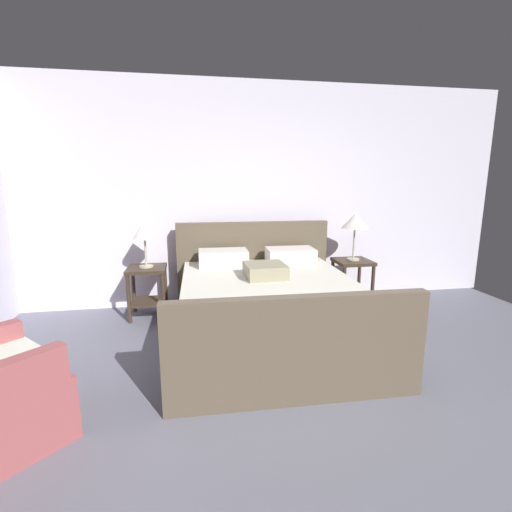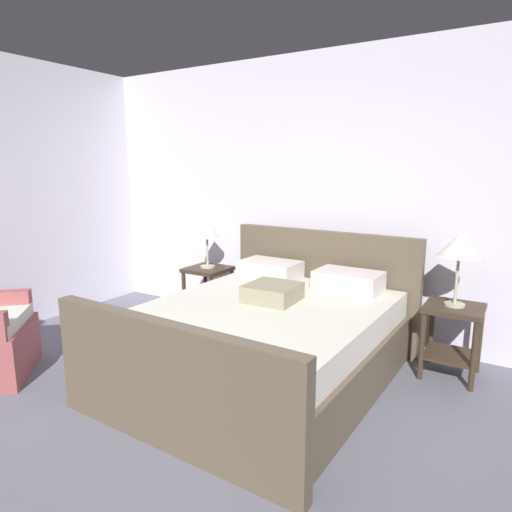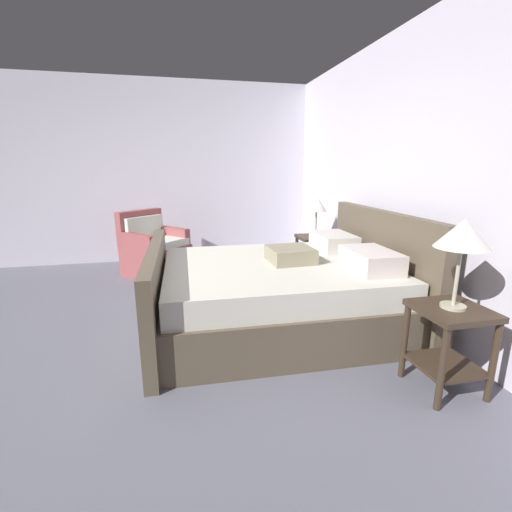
{
  "view_description": "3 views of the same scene",
  "coord_description": "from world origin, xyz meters",
  "px_view_note": "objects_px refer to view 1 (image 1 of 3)",
  "views": [
    {
      "loc": [
        -1.01,
        -1.69,
        1.59
      ],
      "look_at": [
        -0.4,
        1.77,
        0.87
      ],
      "focal_mm": 25.91,
      "sensor_mm": 36.0,
      "label": 1
    },
    {
      "loc": [
        1.47,
        -1.18,
        1.7
      ],
      "look_at": [
        -0.45,
        1.91,
        0.97
      ],
      "focal_mm": 31.55,
      "sensor_mm": 36.0,
      "label": 2
    },
    {
      "loc": [
        2.86,
        0.86,
        1.5
      ],
      "look_at": [
        -0.08,
        1.51,
        0.75
      ],
      "focal_mm": 25.08,
      "sensor_mm": 36.0,
      "label": 3
    }
  ],
  "objects_px": {
    "nightstand_right": "(352,275)",
    "table_lamp_right": "(355,222)",
    "nightstand_left": "(147,283)",
    "table_lamp_left": "(144,232)",
    "bed": "(268,307)"
  },
  "relations": [
    {
      "from": "bed",
      "to": "table_lamp_right",
      "type": "relative_size",
      "value": 3.92
    },
    {
      "from": "nightstand_right",
      "to": "nightstand_left",
      "type": "height_order",
      "value": "same"
    },
    {
      "from": "table_lamp_left",
      "to": "nightstand_left",
      "type": "bearing_deg",
      "value": -63.43
    },
    {
      "from": "table_lamp_right",
      "to": "nightstand_right",
      "type": "bearing_deg",
      "value": -99.46
    },
    {
      "from": "bed",
      "to": "nightstand_left",
      "type": "relative_size",
      "value": 3.86
    },
    {
      "from": "bed",
      "to": "nightstand_right",
      "type": "relative_size",
      "value": 3.86
    },
    {
      "from": "nightstand_left",
      "to": "table_lamp_left",
      "type": "xyz_separation_m",
      "value": [
        -0.0,
        0.0,
        0.61
      ]
    },
    {
      "from": "table_lamp_right",
      "to": "nightstand_left",
      "type": "xyz_separation_m",
      "value": [
        -2.54,
        0.05,
        -0.68
      ]
    },
    {
      "from": "table_lamp_right",
      "to": "nightstand_left",
      "type": "relative_size",
      "value": 0.98
    },
    {
      "from": "table_lamp_right",
      "to": "bed",
      "type": "bearing_deg",
      "value": -147.05
    },
    {
      "from": "bed",
      "to": "table_lamp_right",
      "type": "height_order",
      "value": "table_lamp_right"
    },
    {
      "from": "nightstand_left",
      "to": "table_lamp_left",
      "type": "distance_m",
      "value": 0.61
    },
    {
      "from": "nightstand_right",
      "to": "nightstand_left",
      "type": "bearing_deg",
      "value": 178.85
    },
    {
      "from": "nightstand_right",
      "to": "bed",
      "type": "bearing_deg",
      "value": -147.05
    },
    {
      "from": "nightstand_right",
      "to": "table_lamp_right",
      "type": "distance_m",
      "value": 0.68
    }
  ]
}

